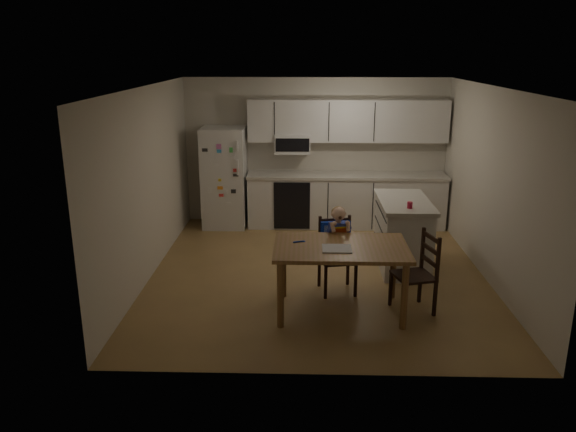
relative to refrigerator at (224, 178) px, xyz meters
The scene contains 10 objects.
room 2.31m from the refrigerator, 47.16° to the right, with size 4.52×5.01×2.51m.
refrigerator is the anchor object (origin of this frame).
kitchen_run 2.05m from the refrigerator, ahead, with size 3.37×0.62×2.15m.
kitchen_island 3.32m from the refrigerator, 34.04° to the right, with size 0.69×1.31×0.97m.
red_cup 3.55m from the refrigerator, 39.43° to the right, with size 0.07×0.07×0.09m, color red.
dining_table 3.76m from the refrigerator, 61.66° to the right, with size 1.52×0.98×0.81m.
napkin 3.83m from the refrigerator, 63.14° to the right, with size 0.33×0.28×0.01m, color #B9B9BE.
toddler_spoon 3.45m from the refrigerator, 67.95° to the right, with size 0.02×0.02×0.12m, color #1739BD.
chair_booster 3.23m from the refrigerator, 56.59° to the right, with size 0.49×0.49×1.11m.
chair_side 4.24m from the refrigerator, 49.86° to the right, with size 0.52×0.52×0.95m.
Camera 1 is at (-0.19, -7.16, 2.96)m, focal length 35.00 mm.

